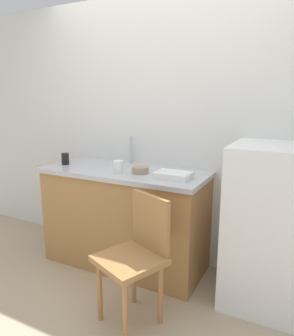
% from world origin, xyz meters
% --- Properties ---
extents(ground_plane, '(8.00, 8.00, 0.00)m').
position_xyz_m(ground_plane, '(0.00, 0.00, 0.00)').
color(ground_plane, tan).
extents(back_wall, '(4.80, 0.10, 2.43)m').
position_xyz_m(back_wall, '(0.00, 1.00, 1.21)').
color(back_wall, silver).
rests_on(back_wall, ground_plane).
extents(cabinet_base, '(1.45, 0.60, 0.87)m').
position_xyz_m(cabinet_base, '(-0.26, 0.65, 0.43)').
color(cabinet_base, '#A87542').
rests_on(cabinet_base, ground_plane).
extents(countertop, '(1.49, 0.64, 0.04)m').
position_xyz_m(countertop, '(-0.26, 0.65, 0.89)').
color(countertop, '#B7B7BC').
rests_on(countertop, cabinet_base).
extents(faucet, '(0.02, 0.02, 0.26)m').
position_xyz_m(faucet, '(-0.33, 0.90, 1.04)').
color(faucet, '#B7B7BC').
rests_on(faucet, countertop).
extents(refrigerator, '(0.57, 0.61, 1.21)m').
position_xyz_m(refrigerator, '(0.97, 0.65, 0.61)').
color(refrigerator, white).
rests_on(refrigerator, ground_plane).
extents(chair, '(0.52, 0.52, 0.89)m').
position_xyz_m(chair, '(0.21, 0.03, 0.50)').
color(chair, '#A87542').
rests_on(chair, ground_plane).
extents(dish_tray, '(0.28, 0.20, 0.05)m').
position_xyz_m(dish_tray, '(0.25, 0.56, 0.93)').
color(dish_tray, white).
rests_on(dish_tray, countertop).
extents(terracotta_bowl, '(0.14, 0.14, 0.05)m').
position_xyz_m(terracotta_bowl, '(-0.07, 0.60, 0.93)').
color(terracotta_bowl, gray).
rests_on(terracotta_bowl, countertop).
extents(cup_white, '(0.08, 0.08, 0.11)m').
position_xyz_m(cup_white, '(-0.24, 0.52, 0.96)').
color(cup_white, white).
rests_on(cup_white, countertop).
extents(cup_black, '(0.07, 0.07, 0.11)m').
position_xyz_m(cup_black, '(-0.87, 0.58, 0.96)').
color(cup_black, black).
rests_on(cup_black, countertop).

